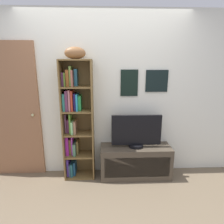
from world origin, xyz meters
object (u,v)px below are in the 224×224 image
football (75,53)px  tv_stand (135,161)px  television (136,131)px  door (13,112)px  bookshelf (75,120)px

football → tv_stand: 1.86m
tv_stand → television: bearing=90.0°
tv_stand → door: 2.05m
bookshelf → door: 0.97m
bookshelf → door: (-0.96, 0.09, 0.11)m
bookshelf → tv_stand: 1.15m
television → door: bearing=174.9°
door → football: bearing=-6.9°
football → door: (-1.01, 0.12, -0.86)m
tv_stand → door: (-1.88, 0.17, 0.78)m
football → tv_stand: football is taller
bookshelf → television: bearing=-4.7°
tv_stand → television: size_ratio=1.44×
television → door: door is taller
football → television: bearing=-3.1°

